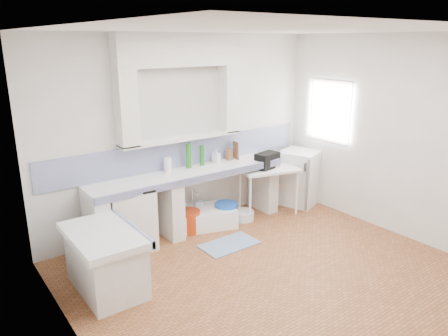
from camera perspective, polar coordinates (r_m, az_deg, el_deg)
floor at (r=5.32m, az=6.56°, el=-13.98°), size 4.50×4.50×0.00m
ceiling at (r=4.58m, az=7.76°, el=17.75°), size 4.50×4.50×0.00m
wall_back at (r=6.32m, az=-5.37°, el=4.71°), size 4.50×0.00×4.50m
wall_left at (r=3.68m, az=-19.57°, el=-5.04°), size 0.00×4.50×4.50m
wall_right at (r=6.48m, az=21.87°, el=3.86°), size 0.00×4.50×4.50m
alcove_mass at (r=6.03m, az=-5.89°, el=15.37°), size 1.90×0.25×0.45m
window_frame at (r=7.27m, az=14.80°, el=7.39°), size 0.35×0.86×1.06m
lace_valance at (r=7.11m, az=14.27°, el=10.33°), size 0.01×0.84×0.24m
counter_slab at (r=6.16m, az=-4.59°, el=-0.79°), size 3.00×0.60×0.08m
counter_lip at (r=5.93m, az=-3.17°, el=-1.45°), size 3.00×0.04×0.10m
counter_pier_left at (r=5.76m, az=-16.52°, el=-7.50°), size 0.20×0.55×0.82m
counter_pier_mid at (r=6.15m, az=-7.28°, el=-5.37°), size 0.20×0.55×0.82m
counter_pier_right at (r=7.09m, az=5.16°, el=-2.26°), size 0.20×0.55×0.82m
peninsula_top at (r=4.91m, az=-15.70°, el=-8.57°), size 0.70×1.10×0.08m
peninsula_base at (r=5.07m, az=-15.39°, el=-12.16°), size 0.60×1.00×0.62m
peninsula_lip at (r=5.02m, az=-12.16°, el=-7.74°), size 0.04×1.10×0.10m
backsplash at (r=6.38m, az=-5.23°, el=2.05°), size 4.27×0.03×0.40m
stove at (r=5.89m, az=-12.37°, el=-6.63°), size 0.63×0.62×0.82m
sink at (r=6.51m, az=-3.23°, el=-6.71°), size 1.16×0.85×0.25m
side_table at (r=6.91m, az=5.90°, el=-3.07°), size 1.02×0.73×0.04m
fridge at (r=7.40m, az=9.95°, el=-1.23°), size 0.77×0.77×0.92m
bucket_red at (r=6.34m, az=-4.71°, el=-7.04°), size 0.43×0.43×0.32m
bucket_orange at (r=6.44m, az=-1.76°, el=-6.86°), size 0.33×0.33×0.27m
bucket_blue at (r=6.58m, az=0.29°, el=-6.04°), size 0.42×0.42×0.33m
basin_white at (r=6.76m, az=2.51°, el=-6.27°), size 0.38×0.38×0.14m
water_bottle_a at (r=6.62m, az=-3.62°, el=-5.89°), size 0.10×0.10×0.33m
water_bottle_b at (r=6.65m, az=-3.10°, el=-5.76°), size 0.12×0.12×0.33m
black_bag at (r=6.78m, az=5.76°, el=1.01°), size 0.42×0.29×0.25m
green_bottle_a at (r=6.26m, az=-4.72°, el=1.63°), size 0.10×0.10×0.37m
green_bottle_b at (r=6.39m, az=-2.95°, el=1.70°), size 0.08×0.08×0.31m
knife_block at (r=6.69m, az=0.69°, el=1.83°), size 0.11×0.09×0.18m
cutting_board at (r=6.75m, az=1.60°, el=2.38°), size 0.07×0.20×0.28m
paper_towel at (r=6.12m, az=-7.49°, el=0.42°), size 0.12×0.12×0.21m
soap_bottle at (r=6.54m, az=-1.04°, el=1.66°), size 0.13×0.13×0.22m
rug at (r=5.99m, az=0.68°, el=-10.09°), size 0.79×0.46×0.01m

